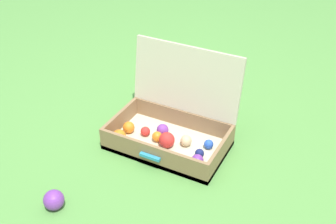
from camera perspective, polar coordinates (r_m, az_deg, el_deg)
ground_plane at (r=2.28m, az=-0.69°, el=-3.90°), size 16.00×16.00×0.00m
open_suitcase at (r=2.22m, az=0.47°, el=-1.70°), size 0.61×0.45×0.48m
stray_ball_on_grass at (r=1.96m, az=-15.19°, el=-11.41°), size 0.09×0.09×0.09m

